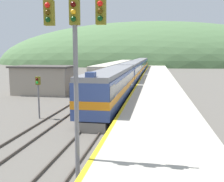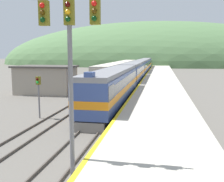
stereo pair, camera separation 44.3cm
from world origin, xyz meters
name	(u,v)px [view 2 (the right image)]	position (x,y,z in m)	size (l,w,h in m)	color
track_main	(143,74)	(0.00, 70.00, 0.08)	(1.52, 180.00, 0.16)	#4C443D
track_siding	(129,73)	(-3.99, 70.00, 0.08)	(1.52, 180.00, 0.16)	#4C443D
platform	(160,79)	(4.90, 50.00, 0.54)	(6.32, 140.00, 1.10)	#BCB5A5
distant_hills	(151,64)	(0.00, 133.61, 0.00)	(160.88, 72.40, 43.00)	#517547
station_shed	(46,80)	(-10.95, 30.88, 2.01)	(8.30, 5.07, 3.99)	gray
express_train_lead_car	(113,86)	(0.00, 23.98, 2.20)	(2.94, 20.54, 4.39)	black
carriage_second	(134,72)	(0.00, 45.07, 2.19)	(2.93, 19.43, 4.03)	black
carriage_third	(142,67)	(0.00, 65.38, 2.19)	(2.93, 19.43, 4.03)	black
carriage_fourth	(146,64)	(0.00, 85.69, 2.19)	(2.93, 19.43, 4.03)	black
siding_train	(120,70)	(-3.99, 54.20, 1.95)	(2.90, 41.26, 3.79)	black
signal_mast_main	(70,43)	(1.23, 6.95, 6.13)	(3.30, 0.42, 8.88)	slate
signal_post_siding	(38,88)	(-5.49, 17.49, 2.70)	(0.36, 0.42, 3.76)	slate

